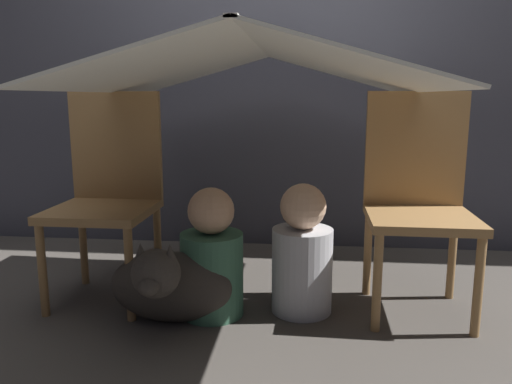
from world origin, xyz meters
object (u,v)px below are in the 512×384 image
chair_left (108,189)px  person_front (212,260)px  person_second (302,256)px  chair_right (418,194)px  dog (168,284)px

chair_left → person_front: bearing=-18.7°
chair_left → person_front: size_ratio=1.71×
person_front → person_second: 0.39m
chair_right → person_front: size_ratio=1.71×
chair_right → person_second: bearing=-166.5°
chair_right → person_front: chair_right is taller
person_second → dog: person_second is taller
chair_left → person_front: 0.60m
chair_right → dog: (-1.02, -0.31, -0.33)m
chair_left → dog: chair_left is taller
chair_left → person_second: (0.89, -0.11, -0.26)m
chair_right → chair_left: bearing=-179.0°
chair_left → chair_right: size_ratio=1.00×
chair_left → person_front: (0.51, -0.18, -0.26)m
chair_left → dog: 0.58m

